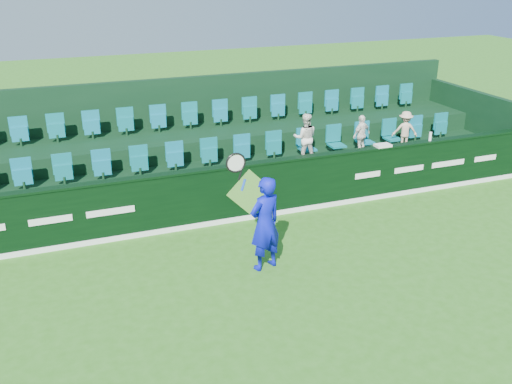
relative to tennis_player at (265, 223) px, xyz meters
name	(u,v)px	position (x,y,z in m)	size (l,w,h in m)	color
ground	(327,309)	(0.48, -1.72, -0.96)	(60.00, 60.00, 0.00)	#2C6919
sponsor_hoarding	(248,191)	(0.49, 2.28, -0.28)	(16.00, 0.25, 1.35)	black
stand_tier_front	(233,186)	(0.48, 3.38, -0.56)	(16.00, 2.00, 0.80)	black
stand_tier_back	(210,154)	(0.48, 5.28, -0.31)	(16.00, 1.80, 1.30)	black
stand_rear	(205,130)	(0.48, 5.73, 0.26)	(16.00, 4.10, 2.60)	black
seat_row_front	(227,154)	(0.48, 3.78, 0.14)	(13.50, 0.50, 0.60)	#0E6E84
seat_row_back	(206,117)	(0.48, 5.58, 0.64)	(13.50, 0.50, 0.60)	#0E6E84
tennis_player	(265,223)	(0.00, 0.00, 0.00)	(1.24, 0.64, 2.52)	#0B12C0
spectator_left	(305,138)	(2.44, 3.40, 0.47)	(0.61, 0.47, 1.25)	silver
spectator_middle	(361,135)	(4.08, 3.40, 0.37)	(0.62, 0.26, 1.06)	white
spectator_right	(405,130)	(5.43, 3.40, 0.36)	(0.67, 0.39, 1.04)	#C8AD8D
towel	(383,145)	(4.02, 2.28, 0.42)	(0.39, 0.25, 0.06)	white
drinks_bottle	(430,136)	(5.40, 2.28, 0.50)	(0.07, 0.07, 0.22)	white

